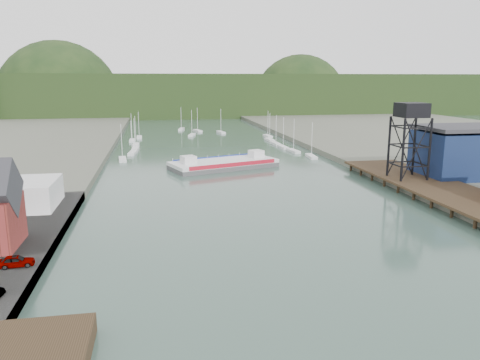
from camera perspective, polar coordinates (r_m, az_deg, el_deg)
name	(u,v)px	position (r m, az deg, el deg)	size (l,w,h in m)	color
ground	(381,358)	(43.70, 16.78, -20.10)	(600.00, 600.00, 0.00)	#294039
east_pier	(452,193)	(97.35, 24.41, -1.41)	(14.00, 70.00, 2.45)	black
white_shed	(1,195)	(88.65, -27.10, -1.62)	(18.00, 12.00, 4.50)	silver
lift_tower	(411,115)	(105.14, 20.16, 7.47)	(6.50, 6.50, 16.00)	black
blue_shed	(465,152)	(115.91, 25.78, 3.10)	(20.50, 14.50, 11.30)	#0D1D3B
marina_sailboats	(205,142)	(173.44, -4.24, 4.68)	(57.71, 92.65, 0.90)	silver
distant_hills	(174,97)	(334.43, -8.00, 9.94)	(500.00, 120.00, 80.00)	black
chain_ferry	(224,164)	(123.37, -2.00, 2.01)	(29.86, 19.48, 4.00)	#494A4C
car_west_a	(16,261)	(60.97, -25.64, -8.89)	(1.64, 4.07, 1.39)	#999999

